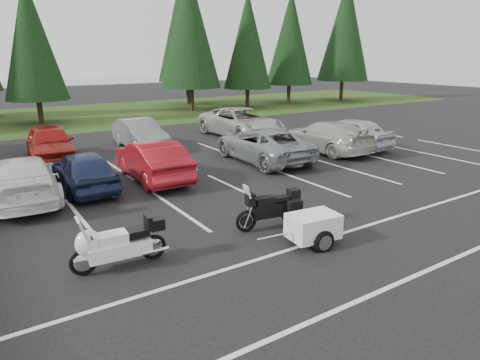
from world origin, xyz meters
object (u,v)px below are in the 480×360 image
Objects in this scene: car_far_4 at (242,122)px; car_near_4 at (84,170)px; car_near_6 at (263,145)px; car_near_8 at (349,133)px; cargo_trailer at (313,229)px; car_far_2 at (50,143)px; car_near_3 at (23,179)px; touring_motorcycle at (119,240)px; car_near_5 at (152,160)px; car_far_3 at (140,134)px; adventure_motorcycle at (269,205)px; car_near_7 at (325,136)px.

car_near_4 is at bearing -153.54° from car_far_4.
car_near_8 is at bearing -178.67° from car_near_6.
car_far_4 is 3.38× the size of cargo_trailer.
car_far_4 is 14.90m from cargo_trailer.
car_near_4 is at bearing -83.38° from car_far_2.
car_near_3 is at bearing -103.38° from car_far_2.
car_far_2 is 11.69m from touring_motorcycle.
cargo_trailer is (4.45, -1.48, -0.25)m from touring_motorcycle.
car_near_3 is 2.80× the size of cargo_trailer.
car_far_2 reaches higher than car_near_5.
car_far_2 is at bearing -30.95° from car_near_6.
car_far_3 is (1.66, 5.69, -0.02)m from car_near_5.
adventure_motorcycle is (-0.82, -11.97, -0.07)m from car_far_3.
car_far_4 reaches higher than touring_motorcycle.
car_near_6 is 0.89× the size of car_far_4.
car_far_4 is (-2.90, 5.58, 0.05)m from car_near_8.
adventure_motorcycle reaches higher than cargo_trailer.
car_far_3 is 2.05× the size of adventure_motorcycle.
car_near_3 is at bearing 103.90° from touring_motorcycle.
car_near_6 is at bearing 40.19° from touring_motorcycle.
car_near_3 is at bearing 2.11° from car_near_5.
car_near_3 is at bearing -4.71° from car_near_8.
car_near_5 is at bearing 65.68° from touring_motorcycle.
car_near_5 is at bearing -4.65° from car_near_8.
car_near_3 is at bearing 132.06° from cargo_trailer.
car_far_2 reaches higher than car_near_6.
car_far_3 is at bearing -132.90° from car_near_3.
cargo_trailer is at bearing -118.16° from car_far_4.
car_near_6 reaches higher than car_far_3.
cargo_trailer is (3.78, -13.15, -0.39)m from car_far_2.
car_near_4 is 0.90× the size of car_near_8.
car_near_3 is at bearing 0.38° from car_near_7.
car_near_3 is 0.83× the size of car_far_4.
car_near_5 is 1.94× the size of touring_motorcycle.
car_near_6 is 1.20× the size of car_far_3.
car_near_6 is 5.37m from car_near_8.
touring_motorcycle is 4.69m from cargo_trailer.
car_near_6 is (7.82, 0.03, 0.04)m from car_near_4.
car_near_8 reaches higher than car_near_5.
car_near_3 is 4.46m from car_near_5.
car_near_5 is 5.31m from car_near_6.
car_far_3 reaches higher than car_near_3.
car_near_5 is at bearing -145.89° from car_far_4.
car_near_7 is at bearing 30.66° from touring_motorcycle.
car_near_3 is 1.11× the size of car_far_3.
car_near_5 is 7.09m from touring_motorcycle.
car_near_6 is at bearing -56.14° from car_far_3.
cargo_trailer is at bearing 129.97° from car_near_3.
cargo_trailer is (-7.94, -7.78, -0.34)m from car_near_7.
car_near_3 is at bearing -136.57° from car_far_3.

